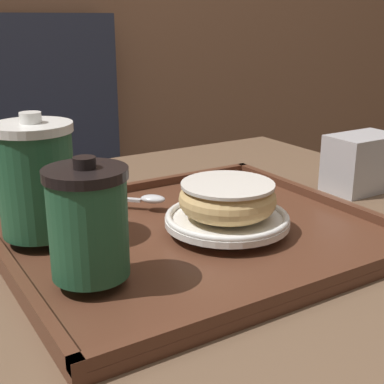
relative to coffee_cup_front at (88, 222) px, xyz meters
name	(u,v)px	position (x,y,z in m)	size (l,w,h in m)	color
cafe_table	(213,354)	(0.19, 0.07, -0.26)	(0.87, 0.87, 0.72)	brown
serving_tray	(192,235)	(0.16, 0.07, -0.07)	(0.45, 0.39, 0.02)	#512D1E
coffee_cup_front	(88,222)	(0.00, 0.00, 0.00)	(0.08, 0.08, 0.12)	#235638
coffee_cup_rear	(36,179)	(-0.01, 0.13, 0.01)	(0.09, 0.09, 0.14)	#235638
plate_with_chocolate_donut	(228,218)	(0.19, 0.04, -0.05)	(0.15, 0.15, 0.01)	white
donut_chocolate_glazed	(229,198)	(0.19, 0.04, -0.02)	(0.12, 0.12, 0.04)	#DBB270
spoon	(137,199)	(0.14, 0.17, -0.05)	(0.12, 0.12, 0.01)	silver
napkin_dispenser	(362,163)	(0.50, 0.10, -0.03)	(0.11, 0.07, 0.09)	#B7B7BC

